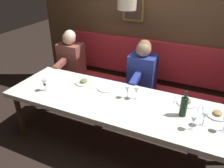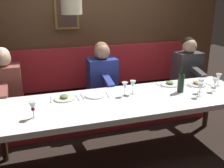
{
  "view_description": "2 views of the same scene",
  "coord_description": "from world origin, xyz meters",
  "px_view_note": "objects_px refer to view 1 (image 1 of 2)",
  "views": [
    {
      "loc": [
        -2.11,
        -0.84,
        2.2
      ],
      "look_at": [
        0.05,
        0.16,
        0.92
      ],
      "focal_mm": 36.14,
      "sensor_mm": 36.0,
      "label": 1
    },
    {
      "loc": [
        -2.53,
        0.99,
        1.84
      ],
      "look_at": [
        0.05,
        0.16,
        0.92
      ],
      "focal_mm": 41.87,
      "sensor_mm": 36.0,
      "label": 2
    }
  ],
  "objects_px": {
    "dining_table": "(122,106)",
    "diner_near": "(142,68)",
    "diner_middle": "(71,55)",
    "wine_glass_3": "(205,116)",
    "wine_glass_6": "(127,89)",
    "wine_bottle": "(184,106)",
    "wine_glass_5": "(136,90)",
    "wine_glass_2": "(44,83)",
    "wine_glass_4": "(194,120)"
  },
  "relations": [
    {
      "from": "dining_table",
      "to": "wine_glass_3",
      "type": "bearing_deg",
      "value": -93.7
    },
    {
      "from": "wine_glass_4",
      "to": "dining_table",
      "type": "bearing_deg",
      "value": 78.07
    },
    {
      "from": "wine_glass_5",
      "to": "wine_bottle",
      "type": "xyz_separation_m",
      "value": [
        -0.11,
        -0.57,
        -0.0
      ]
    },
    {
      "from": "diner_near",
      "to": "wine_glass_2",
      "type": "height_order",
      "value": "diner_near"
    },
    {
      "from": "diner_middle",
      "to": "wine_glass_5",
      "type": "xyz_separation_m",
      "value": [
        -0.75,
        -1.44,
        0.04
      ]
    },
    {
      "from": "wine_glass_3",
      "to": "wine_glass_2",
      "type": "bearing_deg",
      "value": 93.29
    },
    {
      "from": "wine_glass_3",
      "to": "wine_glass_6",
      "type": "height_order",
      "value": "same"
    },
    {
      "from": "wine_glass_2",
      "to": "wine_glass_6",
      "type": "xyz_separation_m",
      "value": [
        0.28,
        -1.03,
        0.0
      ]
    },
    {
      "from": "wine_glass_3",
      "to": "wine_bottle",
      "type": "relative_size",
      "value": 0.55
    },
    {
      "from": "dining_table",
      "to": "wine_glass_3",
      "type": "distance_m",
      "value": 0.93
    },
    {
      "from": "dining_table",
      "to": "wine_glass_6",
      "type": "bearing_deg",
      "value": -8.05
    },
    {
      "from": "wine_glass_3",
      "to": "wine_glass_5",
      "type": "relative_size",
      "value": 1.0
    },
    {
      "from": "dining_table",
      "to": "wine_bottle",
      "type": "distance_m",
      "value": 0.72
    },
    {
      "from": "wine_glass_3",
      "to": "dining_table",
      "type": "bearing_deg",
      "value": 86.3
    },
    {
      "from": "diner_middle",
      "to": "wine_glass_4",
      "type": "bearing_deg",
      "value": -116.21
    },
    {
      "from": "dining_table",
      "to": "wine_glass_5",
      "type": "height_order",
      "value": "wine_glass_5"
    },
    {
      "from": "wine_glass_5",
      "to": "wine_glass_6",
      "type": "relative_size",
      "value": 1.0
    },
    {
      "from": "diner_near",
      "to": "diner_middle",
      "type": "bearing_deg",
      "value": 90.0
    },
    {
      "from": "wine_glass_2",
      "to": "wine_glass_6",
      "type": "height_order",
      "value": "same"
    },
    {
      "from": "wine_glass_2",
      "to": "wine_glass_5",
      "type": "relative_size",
      "value": 1.0
    },
    {
      "from": "wine_glass_5",
      "to": "wine_bottle",
      "type": "distance_m",
      "value": 0.58
    },
    {
      "from": "wine_glass_5",
      "to": "wine_bottle",
      "type": "height_order",
      "value": "wine_bottle"
    },
    {
      "from": "diner_near",
      "to": "wine_glass_5",
      "type": "height_order",
      "value": "diner_near"
    },
    {
      "from": "wine_glass_6",
      "to": "wine_bottle",
      "type": "relative_size",
      "value": 0.55
    },
    {
      "from": "dining_table",
      "to": "diner_near",
      "type": "bearing_deg",
      "value": 2.74
    },
    {
      "from": "wine_glass_4",
      "to": "wine_bottle",
      "type": "height_order",
      "value": "wine_bottle"
    },
    {
      "from": "dining_table",
      "to": "diner_middle",
      "type": "distance_m",
      "value": 1.6
    },
    {
      "from": "diner_near",
      "to": "wine_glass_2",
      "type": "relative_size",
      "value": 4.82
    },
    {
      "from": "diner_middle",
      "to": "wine_glass_3",
      "type": "xyz_separation_m",
      "value": [
        -0.94,
        -2.24,
        0.04
      ]
    },
    {
      "from": "dining_table",
      "to": "wine_bottle",
      "type": "height_order",
      "value": "wine_bottle"
    },
    {
      "from": "wine_glass_2",
      "to": "wine_glass_4",
      "type": "distance_m",
      "value": 1.83
    },
    {
      "from": "diner_near",
      "to": "wine_bottle",
      "type": "distance_m",
      "value": 1.13
    },
    {
      "from": "wine_glass_2",
      "to": "wine_glass_4",
      "type": "bearing_deg",
      "value": -90.12
    },
    {
      "from": "wine_glass_4",
      "to": "wine_bottle",
      "type": "distance_m",
      "value": 0.23
    },
    {
      "from": "diner_middle",
      "to": "wine_glass_5",
      "type": "bearing_deg",
      "value": -117.37
    },
    {
      "from": "wine_glass_3",
      "to": "wine_glass_6",
      "type": "relative_size",
      "value": 1.0
    },
    {
      "from": "diner_middle",
      "to": "wine_glass_4",
      "type": "distance_m",
      "value": 2.39
    },
    {
      "from": "wine_glass_2",
      "to": "wine_glass_3",
      "type": "bearing_deg",
      "value": -86.71
    },
    {
      "from": "wine_glass_2",
      "to": "wine_bottle",
      "type": "distance_m",
      "value": 1.71
    },
    {
      "from": "wine_glass_3",
      "to": "wine_glass_5",
      "type": "height_order",
      "value": "same"
    },
    {
      "from": "diner_near",
      "to": "wine_glass_2",
      "type": "xyz_separation_m",
      "value": [
        -1.05,
        0.97,
        0.04
      ]
    },
    {
      "from": "diner_middle",
      "to": "wine_bottle",
      "type": "xyz_separation_m",
      "value": [
        -0.86,
        -2.02,
        0.04
      ]
    },
    {
      "from": "diner_near",
      "to": "wine_bottle",
      "type": "xyz_separation_m",
      "value": [
        -0.86,
        -0.74,
        0.04
      ]
    },
    {
      "from": "wine_glass_4",
      "to": "diner_middle",
      "type": "bearing_deg",
      "value": 63.79
    },
    {
      "from": "dining_table",
      "to": "wine_glass_2",
      "type": "bearing_deg",
      "value": 99.52
    },
    {
      "from": "wine_glass_2",
      "to": "diner_near",
      "type": "bearing_deg",
      "value": -42.64
    },
    {
      "from": "wine_glass_5",
      "to": "wine_glass_3",
      "type": "bearing_deg",
      "value": -103.71
    },
    {
      "from": "wine_glass_6",
      "to": "wine_bottle",
      "type": "distance_m",
      "value": 0.68
    },
    {
      "from": "wine_glass_2",
      "to": "wine_glass_6",
      "type": "distance_m",
      "value": 1.06
    },
    {
      "from": "diner_near",
      "to": "wine_glass_5",
      "type": "distance_m",
      "value": 0.77
    }
  ]
}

